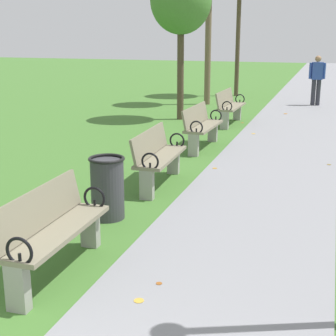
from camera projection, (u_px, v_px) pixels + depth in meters
name	position (u px, v px, depth m)	size (l,w,h in m)	color
paved_walkway	(305.00, 99.00, 18.70)	(2.27, 44.00, 0.02)	gray
park_bench_2	(53.00, 230.00, 5.16)	(0.49, 1.61, 0.90)	gray
park_bench_3	(158.00, 156.00, 8.18)	(0.53, 1.62, 0.90)	gray
park_bench_4	(202.00, 126.00, 10.77)	(0.52, 1.61, 0.90)	gray
park_bench_5	(230.00, 106.00, 13.54)	(0.53, 1.62, 0.90)	gray
tree_3	(181.00, 1.00, 13.61)	(1.65, 1.65, 4.13)	#4C3D2D
pedestrian_walking	(317.00, 78.00, 16.76)	(0.52, 0.27, 1.62)	#2D2D38
trash_bin	(107.00, 188.00, 6.74)	(0.48, 0.48, 0.84)	#38383D
scattered_leaves	(208.00, 163.00, 9.64)	(4.21, 16.19, 0.02)	#AD6B23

